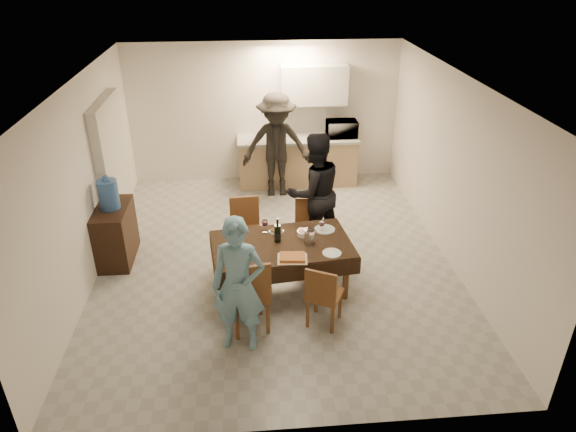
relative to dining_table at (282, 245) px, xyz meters
name	(u,v)px	position (x,y,z in m)	size (l,w,h in m)	color
floor	(275,259)	(-0.04, 0.72, -0.66)	(5.00, 6.00, 0.02)	#A2A29D
ceiling	(273,80)	(-0.04, 0.72, 1.94)	(5.00, 6.00, 0.02)	white
wall_back	(264,113)	(-0.04, 3.72, 0.64)	(5.00, 0.02, 2.60)	silver
wall_front	(297,321)	(-0.04, -2.28, 0.64)	(5.00, 0.02, 2.60)	silver
wall_left	(84,184)	(-2.54, 0.72, 0.64)	(0.02, 6.00, 2.60)	silver
wall_right	(454,171)	(2.46, 0.72, 0.64)	(0.02, 6.00, 2.60)	silver
stub_partition	(113,167)	(-2.46, 1.92, 0.39)	(0.15, 1.40, 2.10)	beige
kitchen_base_cabinet	(298,162)	(0.56, 3.40, -0.23)	(2.20, 0.60, 0.86)	tan
kitchen_worktop	(298,139)	(0.56, 3.40, 0.22)	(2.24, 0.64, 0.05)	#A6A7A2
upper_cabinet	(314,85)	(0.86, 3.54, 1.19)	(1.20, 0.34, 0.70)	silver
dining_table	(282,245)	(0.00, 0.00, 0.00)	(1.88, 1.23, 0.69)	black
chair_near_left	(248,290)	(-0.45, -0.84, -0.06)	(0.53, 0.54, 0.53)	brown
chair_near_right	(326,291)	(0.45, -0.83, -0.15)	(0.51, 0.53, 0.45)	brown
chair_far_left	(246,228)	(-0.45, 0.66, -0.09)	(0.45, 0.46, 0.50)	brown
chair_far_right	(310,228)	(0.45, 0.67, -0.13)	(0.42, 0.42, 0.47)	brown
console	(116,234)	(-2.32, 0.94, -0.25)	(0.45, 0.90, 0.83)	black
water_jug	(108,195)	(-2.32, 0.94, 0.38)	(0.28, 0.28, 0.42)	#406FBC
wine_bottle	(278,230)	(-0.05, 0.05, 0.20)	(0.08, 0.08, 0.34)	black
water_pitcher	(310,237)	(0.35, -0.05, 0.14)	(0.13, 0.13, 0.21)	white
savoury_tart	(292,257)	(0.10, -0.38, 0.05)	(0.36, 0.27, 0.05)	#AB6A32
salad_bowl	(303,233)	(0.30, 0.18, 0.06)	(0.17, 0.17, 0.07)	silver
mushroom_dish	(276,232)	(-0.05, 0.28, 0.05)	(0.18, 0.18, 0.03)	silver
wine_glass_a	(238,250)	(-0.55, -0.25, 0.12)	(0.08, 0.08, 0.18)	white
wine_glass_b	(322,226)	(0.55, 0.25, 0.12)	(0.08, 0.08, 0.17)	white
wine_glass_c	(265,226)	(-0.20, 0.30, 0.13)	(0.09, 0.09, 0.20)	white
plate_near_left	(235,258)	(-0.60, -0.30, 0.04)	(0.24, 0.24, 0.01)	silver
plate_near_right	(332,253)	(0.60, -0.30, 0.04)	(0.24, 0.24, 0.01)	silver
plate_far_left	(235,233)	(-0.60, 0.30, 0.04)	(0.28, 0.28, 0.02)	silver
plate_far_right	(325,229)	(0.60, 0.30, 0.04)	(0.27, 0.27, 0.02)	silver
microwave	(342,129)	(1.38, 3.40, 0.40)	(0.56, 0.38, 0.31)	silver
person_near	(238,286)	(-0.55, -1.05, 0.15)	(0.59, 0.39, 1.62)	#6594AE
person_far	(314,192)	(0.55, 1.05, 0.24)	(0.87, 0.68, 1.80)	black
person_kitchen	(277,145)	(0.13, 2.95, 0.28)	(1.21, 0.70, 1.88)	black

